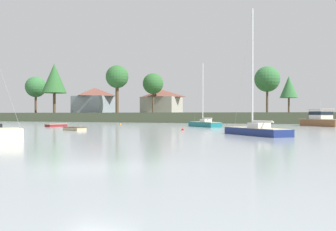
% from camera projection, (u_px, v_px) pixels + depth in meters
% --- Properties ---
extents(ground_plane, '(402.32, 402.32, 0.00)m').
position_uv_depth(ground_plane, '(96.00, 168.00, 13.09)').
color(ground_plane, '#939EA3').
extents(far_shore_bank, '(181.05, 40.54, 2.19)m').
position_uv_depth(far_shore_bank, '(290.00, 117.00, 89.54)').
color(far_shore_bank, '#4C563D').
rests_on(far_shore_bank, ground).
extents(dinghy_maroon, '(2.06, 3.47, 0.57)m').
position_uv_depth(dinghy_maroon, '(56.00, 126.00, 55.72)').
color(dinghy_maroon, maroon).
rests_on(dinghy_maroon, ground).
extents(sailboat_navy, '(6.63, 6.72, 11.69)m').
position_uv_depth(sailboat_navy, '(256.00, 133.00, 33.23)').
color(sailboat_navy, navy).
rests_on(sailboat_navy, ground).
extents(sailboat_teal, '(6.10, 5.94, 9.77)m').
position_uv_depth(sailboat_teal, '(205.00, 125.00, 54.99)').
color(sailboat_teal, '#196B70').
rests_on(sailboat_teal, ground).
extents(cruiser_wood, '(7.93, 9.30, 4.97)m').
position_uv_depth(cruiser_wood, '(319.00, 122.00, 58.75)').
color(cruiser_wood, brown).
rests_on(cruiser_wood, ground).
extents(dinghy_sand, '(3.21, 2.30, 0.55)m').
position_uv_depth(dinghy_sand, '(75.00, 129.00, 43.06)').
color(dinghy_sand, tan).
rests_on(dinghy_sand, ground).
extents(mooring_buoy_orange, '(0.33, 0.33, 0.38)m').
position_uv_depth(mooring_buoy_orange, '(120.00, 124.00, 66.53)').
color(mooring_buoy_orange, orange).
rests_on(mooring_buoy_orange, ground).
extents(mooring_buoy_red, '(0.33, 0.33, 0.38)m').
position_uv_depth(mooring_buoy_red, '(183.00, 130.00, 43.50)').
color(mooring_buoy_red, red).
rests_on(mooring_buoy_red, ground).
extents(shore_tree_right, '(3.77, 3.77, 7.72)m').
position_uv_depth(shore_tree_right, '(289.00, 87.00, 80.22)').
color(shore_tree_right, brown).
rests_on(shore_tree_right, far_shore_bank).
extents(shore_tree_inland_c, '(5.72, 5.72, 10.07)m').
position_uv_depth(shore_tree_inland_c, '(36.00, 87.00, 105.24)').
color(shore_tree_inland_c, brown).
rests_on(shore_tree_inland_c, far_shore_bank).
extents(shore_tree_center_left, '(5.17, 5.17, 9.85)m').
position_uv_depth(shore_tree_center_left, '(153.00, 84.00, 94.61)').
color(shore_tree_center_left, brown).
rests_on(shore_tree_center_left, far_shore_bank).
extents(shore_tree_far_left, '(6.07, 6.07, 11.04)m').
position_uv_depth(shore_tree_far_left, '(267.00, 79.00, 90.29)').
color(shore_tree_far_left, brown).
rests_on(shore_tree_far_left, far_shore_bank).
extents(shore_tree_left_mid, '(5.47, 5.47, 11.41)m').
position_uv_depth(shore_tree_left_mid, '(117.00, 77.00, 91.37)').
color(shore_tree_left_mid, brown).
rests_on(shore_tree_left_mid, far_shore_bank).
extents(shore_tree_inland_b, '(6.33, 6.33, 12.93)m').
position_uv_depth(shore_tree_inland_b, '(54.00, 78.00, 99.23)').
color(shore_tree_inland_b, brown).
rests_on(shore_tree_inland_b, far_shore_bank).
extents(cottage_hillside, '(9.61, 8.85, 6.17)m').
position_uv_depth(cottage_hillside, '(162.00, 101.00, 100.58)').
color(cottage_hillside, '#9E998E').
rests_on(cottage_hillside, far_shore_bank).
extents(cottage_eastern, '(9.43, 10.05, 6.68)m').
position_uv_depth(cottage_eastern, '(95.00, 100.00, 101.42)').
color(cottage_eastern, gray).
rests_on(cottage_eastern, far_shore_bank).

